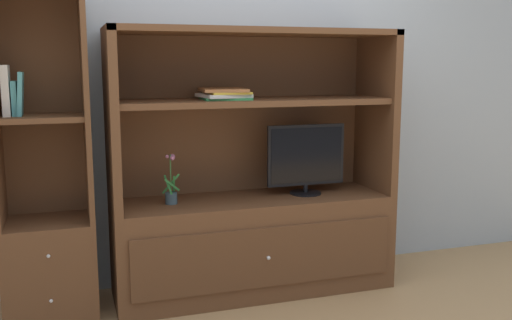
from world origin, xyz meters
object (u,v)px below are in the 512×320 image
bookshelf_tall (48,215)px  potted_plant (171,191)px  upright_book_row (12,93)px  media_console (253,213)px  magazine_stack (224,94)px  tv_monitor (306,158)px

bookshelf_tall → potted_plant: bearing=-0.9°
potted_plant → upright_book_row: (-0.85, -0.00, 0.60)m
media_console → magazine_stack: 0.79m
upright_book_row → bookshelf_tall: bearing=4.9°
bookshelf_tall → magazine_stack: bearing=-0.6°
magazine_stack → bookshelf_tall: 1.24m
tv_monitor → potted_plant: tv_monitor is taller
tv_monitor → magazine_stack: 0.69m
potted_plant → bookshelf_tall: bookshelf_tall is taller
bookshelf_tall → media_console: bearing=-0.2°
tv_monitor → magazine_stack: magazine_stack is taller
bookshelf_tall → upright_book_row: bearing=-175.1°
tv_monitor → magazine_stack: bearing=179.4°
media_console → tv_monitor: (0.36, -0.01, 0.34)m
magazine_stack → media_console: bearing=2.4°
upright_book_row → media_console: bearing=0.3°
tv_monitor → upright_book_row: size_ratio=1.91×
potted_plant → magazine_stack: size_ratio=0.85×
tv_monitor → upright_book_row: bearing=179.8°
bookshelf_tall → upright_book_row: 0.71m
media_console → upright_book_row: 1.59m
potted_plant → upright_book_row: upright_book_row is taller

